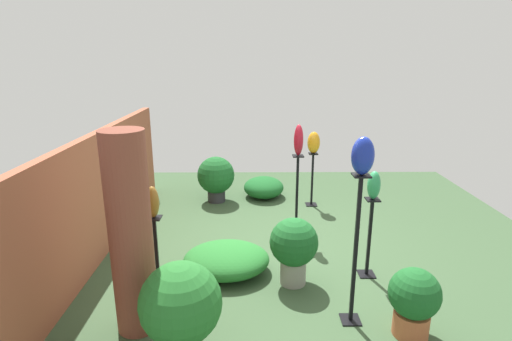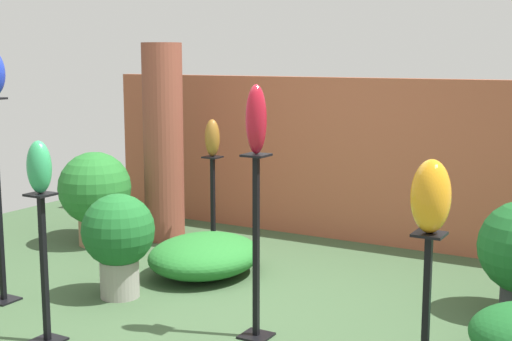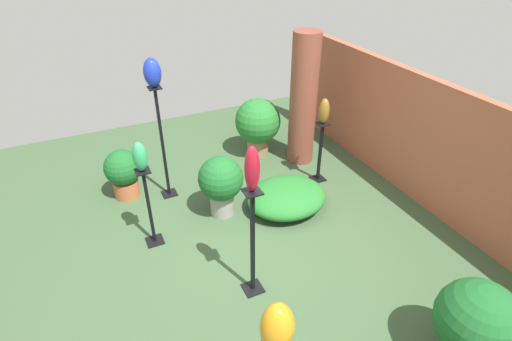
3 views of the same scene
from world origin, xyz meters
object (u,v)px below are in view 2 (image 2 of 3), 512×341
object	(u,v)px
art_vase_bronze	(212,138)
potted_plant_walkway_edge	(95,191)
pedestal_bronze	(213,207)
art_vase_ruby	(256,119)
art_vase_amber	(431,196)
potted_plant_mid_left	(118,236)
pedestal_ruby	(256,255)
brick_pillar	(163,143)
art_vase_jade	(39,167)
pedestal_amber	(425,331)
pedestal_jade	(45,276)

from	to	relation	value
art_vase_bronze	potted_plant_walkway_edge	world-z (taller)	art_vase_bronze
pedestal_bronze	potted_plant_walkway_edge	xyz separation A→B (m)	(-1.10, -0.47, 0.13)
art_vase_ruby	art_vase_amber	bearing A→B (deg)	-18.16
art_vase_ruby	pedestal_bronze	bearing A→B (deg)	130.38
art_vase_bronze	potted_plant_mid_left	world-z (taller)	art_vase_bronze
pedestal_ruby	art_vase_bronze	bearing A→B (deg)	130.38
brick_pillar	pedestal_bronze	bearing A→B (deg)	-5.48
art_vase_amber	art_vase_jade	xyz separation A→B (m)	(-2.44, -0.35, 0.01)
art_vase_ruby	potted_plant_walkway_edge	bearing A→B (deg)	153.64
art_vase_ruby	art_vase_bronze	world-z (taller)	art_vase_ruby
pedestal_amber	art_vase_ruby	bearing A→B (deg)	161.84
pedestal_amber	art_vase_jade	distance (m)	2.58
pedestal_bronze	art_vase_jade	world-z (taller)	art_vase_jade
pedestal_ruby	potted_plant_mid_left	xyz separation A→B (m)	(-1.34, 0.18, -0.09)
pedestal_ruby	potted_plant_walkway_edge	xyz separation A→B (m)	(-2.60, 1.29, -0.03)
art_vase_jade	art_vase_ruby	size ratio (longest dim) A/B	0.76
brick_pillar	art_vase_bronze	distance (m)	0.65
brick_pillar	art_vase_amber	xyz separation A→B (m)	(3.41, -2.24, 0.16)
brick_pillar	art_vase_jade	xyz separation A→B (m)	(0.96, -2.58, 0.17)
potted_plant_walkway_edge	art_vase_amber	bearing A→B (deg)	-23.77
art_vase_bronze	potted_plant_mid_left	xyz separation A→B (m)	(0.15, -1.58, -0.61)
brick_pillar	art_vase_ruby	size ratio (longest dim) A/B	4.47
art_vase_amber	art_vase_bronze	distance (m)	3.52
brick_pillar	art_vase_amber	bearing A→B (deg)	-33.27
pedestal_jade	pedestal_bronze	world-z (taller)	pedestal_jade
art_vase_amber	potted_plant_mid_left	xyz separation A→B (m)	(-2.62, 0.60, -0.68)
pedestal_amber	art_vase_jade	xyz separation A→B (m)	(-2.44, -0.35, 0.74)
pedestal_amber	potted_plant_walkway_edge	distance (m)	4.23
pedestal_amber	art_vase_bronze	size ratio (longest dim) A/B	2.70
pedestal_amber	pedestal_jade	world-z (taller)	pedestal_jade
pedestal_ruby	art_vase_amber	bearing A→B (deg)	-18.16
pedestal_jade	art_vase_amber	distance (m)	2.57
pedestal_ruby	pedestal_bronze	xyz separation A→B (m)	(-1.49, 1.76, -0.16)
pedestal_bronze	art_vase_amber	distance (m)	3.60
potted_plant_walkway_edge	potted_plant_mid_left	bearing A→B (deg)	-41.53
art_vase_jade	pedestal_jade	bearing A→B (deg)	0.00
pedestal_ruby	pedestal_amber	bearing A→B (deg)	-18.16
pedestal_ruby	art_vase_jade	size ratio (longest dim) A/B	3.67
pedestal_bronze	art_vase_amber	xyz separation A→B (m)	(2.77, -2.17, 0.76)
pedestal_jade	art_vase_ruby	distance (m)	1.73
brick_pillar	pedestal_jade	bearing A→B (deg)	-69.51
art_vase_ruby	brick_pillar	bearing A→B (deg)	139.56
potted_plant_mid_left	art_vase_jade	bearing A→B (deg)	-79.41
potted_plant_walkway_edge	pedestal_bronze	bearing A→B (deg)	23.07
art_vase_ruby	potted_plant_mid_left	world-z (taller)	art_vase_ruby
art_vase_bronze	potted_plant_mid_left	distance (m)	1.70
art_vase_bronze	potted_plant_walkway_edge	size ratio (longest dim) A/B	0.38
art_vase_jade	art_vase_bronze	size ratio (longest dim) A/B	0.95
brick_pillar	art_vase_bronze	world-z (taller)	brick_pillar
art_vase_ruby	potted_plant_mid_left	size ratio (longest dim) A/B	0.55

